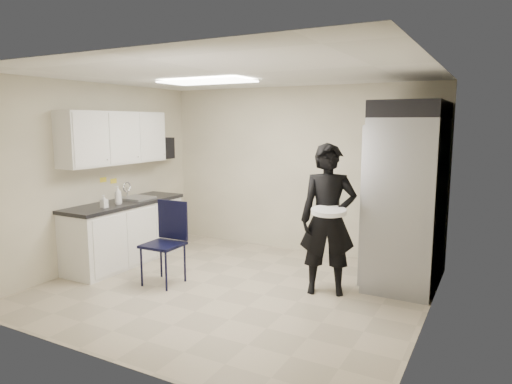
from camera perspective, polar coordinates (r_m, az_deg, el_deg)
The scene contains 21 objects.
floor at distance 5.80m, azimuth -2.99°, elevation -11.97°, with size 4.50×4.50×0.00m, color tan.
ceiling at distance 5.46m, azimuth -3.21°, elevation 14.50°, with size 4.50×4.50×0.00m, color silver.
back_wall at distance 7.25m, azimuth 5.18°, elevation 2.76°, with size 4.50×4.50×0.00m, color beige.
left_wall at distance 6.92m, azimuth -19.23°, elevation 2.02°, with size 4.00×4.00×0.00m, color beige.
right_wall at distance 4.73m, azimuth 20.88°, elevation -0.98°, with size 4.00×4.00×0.00m, color beige.
ceiling_panel at distance 6.11m, azimuth -6.13°, elevation 13.56°, with size 1.20×0.60×0.02m, color white.
lower_counter at distance 6.99m, azimuth -15.99°, elevation -5.02°, with size 0.60×1.90×0.86m, color silver.
countertop at distance 6.90m, azimuth -16.15°, elevation -1.34°, with size 0.64×1.95×0.05m, color black.
sink at distance 7.06m, azimuth -14.61°, elevation -1.17°, with size 0.42×0.40×0.14m, color gray.
faucet at distance 7.18m, azimuth -15.83°, elevation 0.15°, with size 0.02×0.02×0.24m, color silver.
upper_cabinets at distance 6.89m, azimuth -17.23°, elevation 6.47°, with size 0.35×1.80×0.75m, color silver.
towel_dispenser at distance 7.79m, azimuth -11.45°, elevation 5.39°, with size 0.22×0.30×0.35m, color black.
notice_sticker_left at distance 6.99m, azimuth -18.56°, elevation 1.46°, with size 0.00×0.12×0.07m, color yellow.
notice_sticker_right at distance 7.13m, azimuth -17.37°, elevation 1.32°, with size 0.00×0.12×0.07m, color yellow.
commercial_fridge at distance 6.07m, azimuth 18.43°, elevation -1.20°, with size 0.80×1.35×2.10m, color gray.
fridge_compressor at distance 5.99m, azimuth 18.97°, elevation 9.70°, with size 0.80×1.35×0.20m, color black.
folding_chair at distance 5.93m, azimuth -11.57°, elevation -6.50°, with size 0.45×0.45×1.02m, color black.
man_tuxedo at distance 5.49m, azimuth 8.99°, elevation -3.43°, with size 0.66×0.44×1.81m, color black.
bucket_lid at distance 5.21m, azimuth 9.08°, elevation -2.39°, with size 0.40×0.40×0.05m, color white.
soap_bottle_a at distance 6.66m, azimuth -16.86°, elevation -0.37°, with size 0.10×0.10×0.26m, color white.
soap_bottle_b at distance 6.44m, azimuth -18.47°, elevation -1.12°, with size 0.08×0.08×0.18m, color #ADACB8.
Camera 1 is at (2.83, -4.63, 2.05)m, focal length 32.00 mm.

